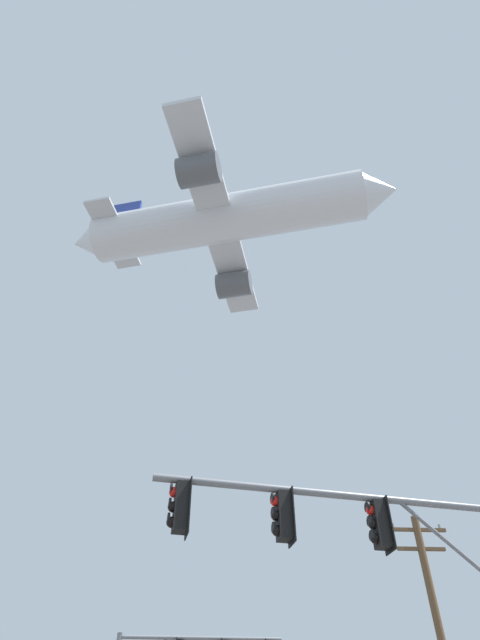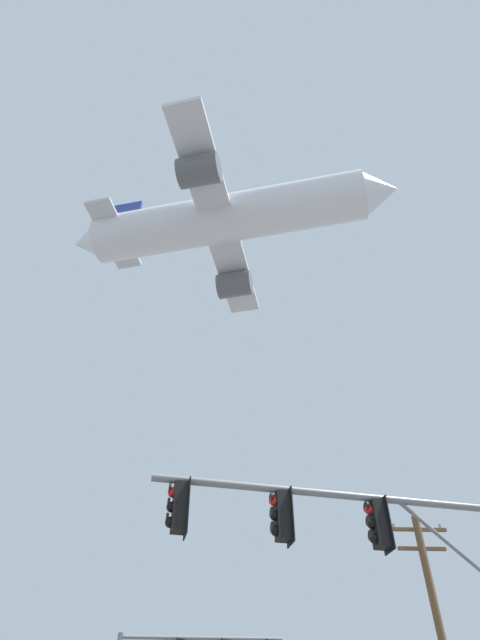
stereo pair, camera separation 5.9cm
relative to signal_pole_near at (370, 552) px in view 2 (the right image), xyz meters
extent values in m
cylinder|color=slate|center=(-0.64, -0.11, 1.07)|extent=(7.12, 1.39, 0.15)
cylinder|color=slate|center=(1.84, 0.32, 0.15)|extent=(2.19, 0.46, 1.90)
cube|color=black|center=(-3.62, -0.64, 0.55)|extent=(0.31, 0.36, 0.90)
cylinder|color=black|center=(-3.62, -0.64, 1.06)|extent=(0.05, 0.05, 0.12)
cube|color=black|center=(-3.49, -0.61, 0.55)|extent=(0.10, 0.46, 1.04)
sphere|color=red|center=(-3.77, -0.66, 0.82)|extent=(0.20, 0.20, 0.20)
cylinder|color=black|center=(-3.83, -0.67, 0.88)|extent=(0.08, 0.21, 0.21)
sphere|color=black|center=(-3.77, -0.66, 0.54)|extent=(0.20, 0.20, 0.20)
cylinder|color=black|center=(-3.83, -0.67, 0.60)|extent=(0.08, 0.21, 0.21)
sphere|color=black|center=(-3.77, -0.66, 0.26)|extent=(0.20, 0.20, 0.20)
cylinder|color=black|center=(-3.83, -0.67, 0.32)|extent=(0.08, 0.21, 0.21)
cube|color=black|center=(-1.67, -0.29, 0.55)|extent=(0.31, 0.36, 0.90)
cylinder|color=black|center=(-1.67, -0.29, 1.06)|extent=(0.05, 0.05, 0.12)
cube|color=black|center=(-1.53, -0.27, 0.55)|extent=(0.10, 0.46, 1.04)
sphere|color=red|center=(-1.81, -0.32, 0.82)|extent=(0.20, 0.20, 0.20)
cylinder|color=black|center=(-1.88, -0.33, 0.88)|extent=(0.08, 0.21, 0.21)
sphere|color=black|center=(-1.81, -0.32, 0.54)|extent=(0.20, 0.20, 0.20)
cylinder|color=black|center=(-1.88, -0.33, 0.60)|extent=(0.08, 0.21, 0.21)
sphere|color=black|center=(-1.81, -0.32, 0.26)|extent=(0.20, 0.20, 0.20)
cylinder|color=black|center=(-1.88, -0.33, 0.32)|extent=(0.08, 0.21, 0.21)
cube|color=black|center=(0.28, 0.05, 0.55)|extent=(0.31, 0.36, 0.90)
cylinder|color=black|center=(0.28, 0.05, 1.06)|extent=(0.05, 0.05, 0.12)
cube|color=black|center=(0.42, 0.07, 0.55)|extent=(0.10, 0.46, 1.04)
sphere|color=red|center=(0.14, 0.02, 0.82)|extent=(0.20, 0.20, 0.20)
cylinder|color=black|center=(0.07, 0.01, 0.88)|extent=(0.08, 0.21, 0.21)
sphere|color=black|center=(0.14, 0.02, 0.54)|extent=(0.20, 0.20, 0.20)
cylinder|color=black|center=(0.07, 0.01, 0.60)|extent=(0.08, 0.21, 0.21)
sphere|color=black|center=(0.14, 0.02, 0.26)|extent=(0.20, 0.20, 0.20)
cylinder|color=black|center=(0.07, 0.01, 0.32)|extent=(0.08, 0.21, 0.21)
cylinder|color=slate|center=(-3.38, 14.35, 1.05)|extent=(6.61, 0.33, 0.15)
cylinder|color=black|center=(-0.61, 14.43, 1.03)|extent=(0.05, 0.05, 0.12)
cylinder|color=black|center=(-2.42, 14.38, 1.03)|extent=(0.05, 0.05, 0.12)
cylinder|color=black|center=(-4.24, 14.33, 1.03)|extent=(0.05, 0.05, 0.12)
cube|color=brown|center=(4.75, 9.61, 3.88)|extent=(2.20, 0.12, 0.12)
cube|color=brown|center=(4.75, 9.61, 3.18)|extent=(1.80, 0.12, 0.12)
cylinder|color=gray|center=(3.85, 9.61, 4.00)|extent=(0.10, 0.10, 0.18)
cylinder|color=gray|center=(5.65, 9.61, 4.00)|extent=(0.10, 0.10, 0.18)
cylinder|color=white|center=(-2.84, 13.99, 28.26)|extent=(20.55, 8.66, 3.61)
cone|color=white|center=(8.06, 11.12, 28.26)|extent=(3.27, 3.95, 3.43)
cone|color=white|center=(-13.64, 16.83, 28.26)|extent=(2.96, 3.54, 3.07)
cube|color=silver|center=(-3.39, 14.13, 27.72)|extent=(7.28, 19.18, 0.41)
cylinder|color=#595B60|center=(-2.02, 19.33, 26.63)|extent=(3.14, 2.65, 2.03)
cylinder|color=#595B60|center=(-4.76, 8.94, 26.63)|extent=(3.14, 2.65, 2.03)
cube|color=navy|center=(-11.35, 16.23, 30.29)|extent=(3.12, 1.07, 4.29)
cube|color=silver|center=(-11.57, 16.29, 28.60)|extent=(3.69, 7.06, 0.23)
camera|label=1|loc=(-3.00, -10.18, -3.20)|focal=29.16mm
camera|label=2|loc=(-2.94, -10.18, -3.20)|focal=29.16mm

